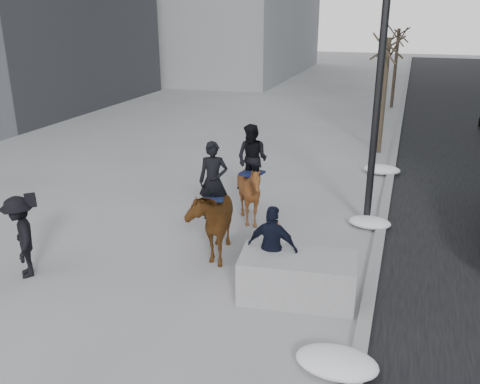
% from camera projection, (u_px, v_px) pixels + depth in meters
% --- Properties ---
extents(ground, '(120.00, 120.00, 0.00)m').
position_uv_depth(ground, '(222.00, 278.00, 10.63)').
color(ground, gray).
rests_on(ground, ground).
extents(curb, '(0.25, 90.00, 0.12)m').
position_uv_depth(curb, '(393.00, 160.00, 18.64)').
color(curb, gray).
rests_on(curb, ground).
extents(planter, '(2.30, 1.35, 0.88)m').
position_uv_depth(planter, '(297.00, 277.00, 9.77)').
color(planter, '#939396').
rests_on(planter, ground).
extents(tree_near, '(1.20, 1.20, 4.80)m').
position_uv_depth(tree_near, '(384.00, 91.00, 19.09)').
color(tree_near, '#332B1E').
rests_on(tree_near, ground).
extents(tree_far, '(1.20, 1.20, 4.77)m').
position_uv_depth(tree_far, '(395.00, 65.00, 28.10)').
color(tree_far, '#362D20').
rests_on(tree_far, ground).
extents(mounted_left, '(1.41, 2.18, 2.60)m').
position_uv_depth(mounted_left, '(212.00, 214.00, 11.39)').
color(mounted_left, '#4C2C0F').
rests_on(mounted_left, ground).
extents(mounted_right, '(1.70, 1.83, 2.60)m').
position_uv_depth(mounted_right, '(251.00, 185.00, 13.00)').
color(mounted_right, '#4D1F0F').
rests_on(mounted_right, ground).
extents(feeder, '(1.05, 0.88, 1.75)m').
position_uv_depth(feeder, '(272.00, 248.00, 9.97)').
color(feeder, black).
rests_on(feeder, ground).
extents(camera_crew, '(1.25, 1.27, 1.75)m').
position_uv_depth(camera_crew, '(21.00, 237.00, 10.45)').
color(camera_crew, black).
rests_on(camera_crew, ground).
extents(lamppost, '(0.25, 1.00, 9.09)m').
position_uv_depth(lamppost, '(385.00, 23.00, 11.70)').
color(lamppost, black).
rests_on(lamppost, ground).
extents(snow_piles, '(1.29, 11.33, 0.33)m').
position_uv_depth(snow_piles, '(367.00, 233.00, 12.37)').
color(snow_piles, silver).
rests_on(snow_piles, ground).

